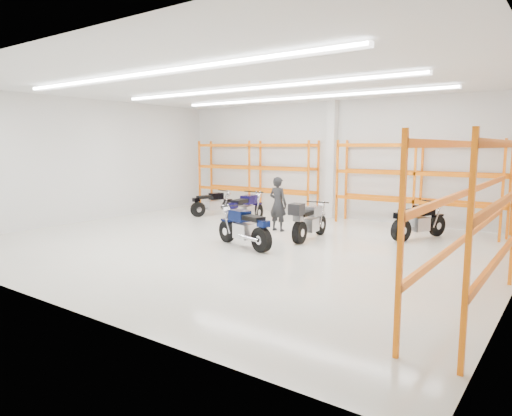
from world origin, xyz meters
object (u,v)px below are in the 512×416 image
Objects in this scene: structural_column at (332,160)px; motorcycle_main at (245,229)px; motorcycle_back_d at (417,222)px; motorcycle_back_a at (211,204)px; standing_man at (278,204)px; motorcycle_back_c at (308,221)px; motorcycle_back_b at (245,210)px.

motorcycle_main is at bearing -85.36° from structural_column.
motorcycle_back_a is at bearing -179.96° from motorcycle_back_d.
motorcycle_main is 6.10m from motorcycle_back_a.
motorcycle_main is 1.24× the size of standing_man.
motorcycle_back_c reaches higher than motorcycle_main.
standing_man is (-4.14, -1.28, 0.37)m from motorcycle_back_d.
structural_column is (1.71, 3.29, 1.72)m from motorcycle_back_b.
motorcycle_back_a is 5.92m from motorcycle_back_c.
standing_man is at bearing 153.79° from motorcycle_back_c.
standing_man reaches higher than motorcycle_back_d.
structural_column is at bearing 150.26° from motorcycle_back_d.
standing_man is 0.40× the size of structural_column.
motorcycle_back_c is (5.56, -2.03, 0.10)m from motorcycle_back_a.
motorcycle_back_b is at bearing 161.72° from motorcycle_back_c.
motorcycle_back_b reaches higher than motorcycle_back_a.
motorcycle_back_d is (5.71, 1.01, -0.01)m from motorcycle_back_b.
standing_man reaches higher than motorcycle_back_b.
motorcycle_back_d is at bearing 10.03° from motorcycle_back_b.
motorcycle_back_c reaches higher than motorcycle_back_a.
motorcycle_back_a is 4.24m from standing_man.
motorcycle_back_b is (-2.22, 2.92, 0.01)m from motorcycle_main.
standing_man is (-1.54, 0.76, 0.33)m from motorcycle_back_c.
motorcycle_back_b is 4.09m from structural_column.
standing_man is at bearing -9.68° from motorcycle_back_b.
standing_man is at bearing -17.54° from motorcycle_back_a.
motorcycle_back_c is at bearing -20.05° from motorcycle_back_a.
structural_column is (4.17, 2.29, 1.79)m from motorcycle_back_a.
motorcycle_back_c is 1.75m from standing_man.
motorcycle_back_d is 0.48× the size of structural_column.
structural_column is at bearing -88.80° from standing_man.
motorcycle_back_b is at bearing 127.25° from motorcycle_main.
standing_man is (4.02, -1.27, 0.43)m from motorcycle_back_a.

